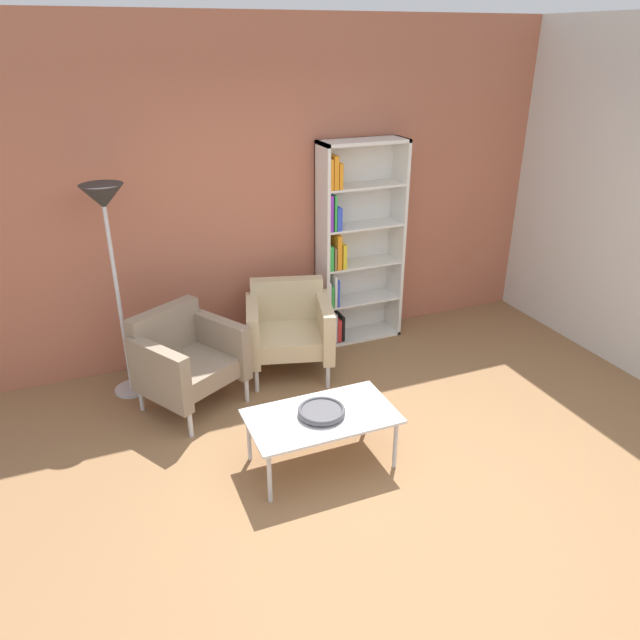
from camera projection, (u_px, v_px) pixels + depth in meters
name	position (u px, v px, depth m)	size (l,w,h in m)	color
ground_plane	(381.00, 504.00, 3.86)	(8.32, 8.32, 0.00)	olive
brick_back_panel	(258.00, 195.00, 5.30)	(6.40, 0.12, 2.90)	#B2664C
bookshelf_tall	(352.00, 247.00, 5.64)	(0.80, 0.30, 1.90)	silver
coffee_table_low	(321.00, 419.00, 4.08)	(1.00, 0.56, 0.40)	silver
decorative_bowl	(322.00, 411.00, 4.05)	(0.32, 0.32, 0.05)	#4C4C51
armchair_near_window	(289.00, 327.00, 5.26)	(0.86, 0.82, 0.78)	#C6B289
armchair_by_bookshelf	(186.00, 358.00, 4.76)	(0.93, 0.91, 0.78)	gray
floor_lamp_torchiere	(107.00, 224.00, 4.49)	(0.32, 0.32, 1.74)	silver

